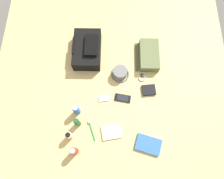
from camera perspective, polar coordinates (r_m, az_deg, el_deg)
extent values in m
cube|color=tan|center=(1.65, 0.00, -0.57)|extent=(2.64, 2.02, 0.02)
cube|color=black|center=(1.74, -7.25, 11.47)|extent=(0.36, 0.23, 0.11)
cube|color=black|center=(1.68, -6.15, 12.70)|extent=(0.20, 0.10, 0.03)
cylinder|color=black|center=(1.70, -11.29, 12.54)|extent=(0.16, 0.02, 0.02)
cube|color=#56603D|center=(1.75, 10.77, 9.82)|extent=(0.29, 0.16, 0.08)
cube|color=#454D30|center=(1.77, 7.70, 9.42)|extent=(0.27, 0.06, 0.01)
cylinder|color=slate|center=(1.65, 2.39, 4.99)|extent=(0.12, 0.12, 0.07)
torus|color=slate|center=(1.68, 2.35, 4.50)|extent=(0.16, 0.16, 0.01)
cylinder|color=red|center=(1.52, -10.94, -17.20)|extent=(0.05, 0.05, 0.13)
cylinder|color=silver|center=(1.45, -11.46, -17.14)|extent=(0.04, 0.04, 0.01)
cylinder|color=beige|center=(1.55, -12.31, -13.01)|extent=(0.05, 0.05, 0.10)
cylinder|color=black|center=(1.49, -12.77, -12.79)|extent=(0.04, 0.04, 0.01)
cylinder|color=#19471E|center=(1.54, -10.08, -9.46)|extent=(0.04, 0.04, 0.12)
cylinder|color=#19471E|center=(1.47, -10.52, -9.06)|extent=(0.03, 0.03, 0.01)
cylinder|color=blue|center=(1.55, -10.34, -5.87)|extent=(0.05, 0.05, 0.13)
cylinder|color=silver|center=(1.49, -10.81, -5.29)|extent=(0.04, 0.04, 0.01)
cube|color=blue|center=(1.57, 10.57, -15.48)|extent=(0.17, 0.22, 0.02)
cube|color=white|center=(1.57, 10.55, -15.49)|extent=(0.16, 0.21, 0.02)
cube|color=black|center=(1.61, 3.14, -2.52)|extent=(0.08, 0.14, 0.01)
cube|color=black|center=(1.61, 3.16, -2.45)|extent=(0.07, 0.10, 0.00)
cube|color=#B7B7BC|center=(1.61, -2.44, -2.58)|extent=(0.06, 0.09, 0.01)
cylinder|color=silver|center=(1.61, -1.92, -2.53)|extent=(0.03, 0.03, 0.00)
torus|color=#99999E|center=(1.69, 8.71, 3.35)|extent=(0.06, 0.06, 0.01)
cylinder|color=black|center=(1.70, 8.68, 4.16)|extent=(0.03, 0.03, 0.01)
cylinder|color=#198C33|center=(1.57, -5.93, -11.76)|extent=(0.16, 0.07, 0.01)
cube|color=white|center=(1.57, -6.72, -9.33)|extent=(0.02, 0.02, 0.01)
cube|color=black|center=(1.65, 10.68, -0.16)|extent=(0.10, 0.12, 0.02)
cube|color=beige|center=(1.56, -0.31, -12.29)|extent=(0.14, 0.17, 0.02)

